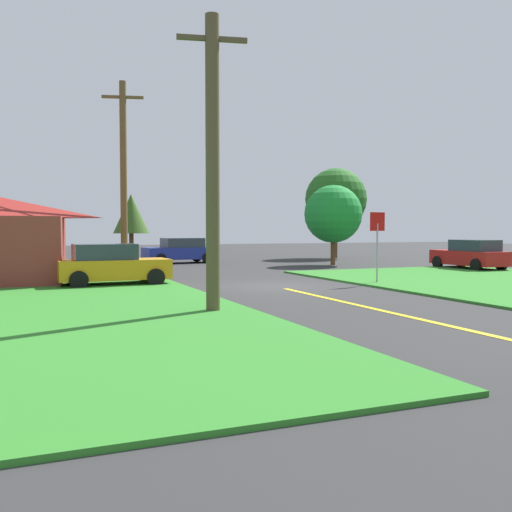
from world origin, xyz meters
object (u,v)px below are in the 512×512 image
(utility_pole_mid, at_px, (124,178))
(oak_tree_right, at_px, (336,199))
(car_approaching_junction, at_px, (180,251))
(pine_tree_center, at_px, (131,214))
(stop_sign, at_px, (377,234))
(utility_pole_near, at_px, (213,162))
(oak_tree_left, at_px, (333,214))
(car_on_crossroad, at_px, (470,255))
(parked_car_near_building, at_px, (112,265))

(utility_pole_mid, relative_size, oak_tree_right, 1.27)
(car_approaching_junction, height_order, pine_tree_center, pine_tree_center)
(stop_sign, relative_size, pine_tree_center, 0.60)
(utility_pole_near, bearing_deg, stop_sign, 30.18)
(utility_pole_mid, relative_size, oak_tree_left, 1.78)
(car_on_crossroad, height_order, oak_tree_left, oak_tree_left)
(oak_tree_right, bearing_deg, car_approaching_junction, -172.46)
(utility_pole_mid, bearing_deg, parked_car_near_building, -107.29)
(parked_car_near_building, distance_m, oak_tree_left, 16.51)
(car_on_crossroad, xyz_separation_m, utility_pole_mid, (-18.20, 1.62, 3.65))
(oak_tree_left, relative_size, pine_tree_center, 1.03)
(pine_tree_center, bearing_deg, oak_tree_right, -15.29)
(parked_car_near_building, bearing_deg, car_on_crossroad, 3.14)
(parked_car_near_building, bearing_deg, utility_pole_near, -81.81)
(parked_car_near_building, bearing_deg, stop_sign, -20.10)
(car_on_crossroad, bearing_deg, stop_sign, 117.65)
(car_on_crossroad, bearing_deg, pine_tree_center, 40.92)
(car_approaching_junction, distance_m, oak_tree_left, 10.09)
(car_on_crossroad, xyz_separation_m, oak_tree_left, (-4.88, 6.24, 2.31))
(car_on_crossroad, xyz_separation_m, utility_pole_near, (-17.79, -9.81, 3.09))
(car_approaching_junction, xyz_separation_m, utility_pole_near, (-4.80, -21.60, 3.09))
(oak_tree_right, bearing_deg, stop_sign, -115.88)
(parked_car_near_building, height_order, oak_tree_right, oak_tree_right)
(stop_sign, xyz_separation_m, utility_pole_near, (-8.42, -4.90, 1.89))
(parked_car_near_building, relative_size, oak_tree_left, 0.86)
(utility_pole_mid, bearing_deg, car_approaching_junction, 62.87)
(stop_sign, relative_size, car_on_crossroad, 0.66)
(car_on_crossroad, bearing_deg, oak_tree_left, 38.03)
(car_on_crossroad, bearing_deg, car_approaching_junction, 47.77)
(car_approaching_junction, bearing_deg, utility_pole_near, 72.80)
(car_on_crossroad, relative_size, oak_tree_left, 0.88)
(parked_car_near_building, xyz_separation_m, utility_pole_near, (1.43, -8.18, 3.09))
(car_on_crossroad, bearing_deg, oak_tree_right, 1.95)
(car_on_crossroad, xyz_separation_m, parked_car_near_building, (-19.22, -1.63, -0.00))
(car_on_crossroad, distance_m, pine_tree_center, 23.24)
(stop_sign, relative_size, utility_pole_near, 0.37)
(car_approaching_junction, height_order, utility_pole_near, utility_pole_near)
(stop_sign, xyz_separation_m, car_approaching_junction, (-3.63, 16.70, -1.19))
(car_approaching_junction, relative_size, car_on_crossroad, 1.09)
(parked_car_near_building, relative_size, oak_tree_right, 0.62)
(car_approaching_junction, bearing_deg, oak_tree_right, -177.15)
(car_approaching_junction, relative_size, pine_tree_center, 0.99)
(parked_car_near_building, relative_size, utility_pole_near, 0.55)
(utility_pole_near, bearing_deg, oak_tree_right, 53.31)
(utility_pole_near, relative_size, utility_pole_mid, 0.88)
(utility_pole_near, xyz_separation_m, pine_tree_center, (2.65, 27.27, -0.61))
(utility_pole_near, relative_size, pine_tree_center, 1.61)
(car_approaching_junction, xyz_separation_m, pine_tree_center, (-2.15, 5.67, 2.48))
(stop_sign, relative_size, utility_pole_mid, 0.33)
(pine_tree_center, bearing_deg, car_approaching_junction, -69.27)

